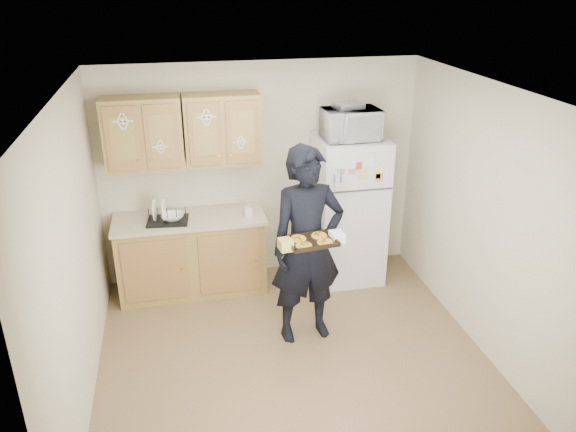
# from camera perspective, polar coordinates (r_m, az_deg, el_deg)

# --- Properties ---
(floor) EXTENTS (3.60, 3.60, 0.00)m
(floor) POSITION_cam_1_polar(r_m,az_deg,el_deg) (5.47, 0.61, -14.26)
(floor) COLOR brown
(floor) RESTS_ON ground
(ceiling) EXTENTS (3.60, 3.60, 0.00)m
(ceiling) POSITION_cam_1_polar(r_m,az_deg,el_deg) (4.41, 0.75, 12.38)
(ceiling) COLOR silver
(ceiling) RESTS_ON wall_back
(wall_back) EXTENTS (3.60, 0.04, 2.50)m
(wall_back) POSITION_cam_1_polar(r_m,az_deg,el_deg) (6.45, -2.81, 4.47)
(wall_back) COLOR beige
(wall_back) RESTS_ON floor
(wall_front) EXTENTS (3.60, 0.04, 2.50)m
(wall_front) POSITION_cam_1_polar(r_m,az_deg,el_deg) (3.34, 7.63, -15.71)
(wall_front) COLOR beige
(wall_front) RESTS_ON floor
(wall_left) EXTENTS (0.04, 3.60, 2.50)m
(wall_left) POSITION_cam_1_polar(r_m,az_deg,el_deg) (4.79, -20.91, -4.19)
(wall_left) COLOR beige
(wall_left) RESTS_ON floor
(wall_right) EXTENTS (0.04, 3.60, 2.50)m
(wall_right) POSITION_cam_1_polar(r_m,az_deg,el_deg) (5.46, 19.46, -0.56)
(wall_right) COLOR beige
(wall_right) RESTS_ON floor
(refrigerator) EXTENTS (0.75, 0.70, 1.70)m
(refrigerator) POSITION_cam_1_polar(r_m,az_deg,el_deg) (6.46, 6.14, 0.61)
(refrigerator) COLOR silver
(refrigerator) RESTS_ON floor
(base_cabinet) EXTENTS (1.60, 0.60, 0.86)m
(base_cabinet) POSITION_cam_1_polar(r_m,az_deg,el_deg) (6.41, -9.74, -3.98)
(base_cabinet) COLOR olive
(base_cabinet) RESTS_ON floor
(countertop) EXTENTS (1.64, 0.64, 0.04)m
(countertop) POSITION_cam_1_polar(r_m,az_deg,el_deg) (6.21, -10.02, -0.30)
(countertop) COLOR #B7AD8D
(countertop) RESTS_ON base_cabinet
(upper_cab_left) EXTENTS (0.80, 0.33, 0.75)m
(upper_cab_left) POSITION_cam_1_polar(r_m,az_deg,el_deg) (6.04, -14.53, 8.13)
(upper_cab_left) COLOR olive
(upper_cab_left) RESTS_ON wall_back
(upper_cab_right) EXTENTS (0.80, 0.33, 0.75)m
(upper_cab_right) POSITION_cam_1_polar(r_m,az_deg,el_deg) (6.05, -6.70, 8.76)
(upper_cab_right) COLOR olive
(upper_cab_right) RESTS_ON wall_back
(cereal_box) EXTENTS (0.20, 0.07, 0.32)m
(cereal_box) POSITION_cam_1_polar(r_m,az_deg,el_deg) (7.12, 9.27, -3.44)
(cereal_box) COLOR #E0D04F
(cereal_box) RESTS_ON floor
(person) EXTENTS (0.77, 0.55, 1.96)m
(person) POSITION_cam_1_polar(r_m,az_deg,el_deg) (5.30, 1.97, -3.10)
(person) COLOR black
(person) RESTS_ON floor
(baking_tray) EXTENTS (0.46, 0.36, 0.04)m
(baking_tray) POSITION_cam_1_polar(r_m,az_deg,el_deg) (4.94, 2.41, -2.62)
(baking_tray) COLOR black
(baking_tray) RESTS_ON person
(pizza_front_left) EXTENTS (0.14, 0.14, 0.02)m
(pizza_front_left) POSITION_cam_1_polar(r_m,az_deg,el_deg) (4.84, 1.62, -2.97)
(pizza_front_left) COLOR orange
(pizza_front_left) RESTS_ON baking_tray
(pizza_front_right) EXTENTS (0.14, 0.14, 0.02)m
(pizza_front_right) POSITION_cam_1_polar(r_m,az_deg,el_deg) (4.91, 3.79, -2.63)
(pizza_front_right) COLOR orange
(pizza_front_right) RESTS_ON baking_tray
(pizza_back_left) EXTENTS (0.14, 0.14, 0.02)m
(pizza_back_left) POSITION_cam_1_polar(r_m,az_deg,el_deg) (4.96, 1.05, -2.28)
(pizza_back_left) COLOR orange
(pizza_back_left) RESTS_ON baking_tray
(pizza_back_right) EXTENTS (0.14, 0.14, 0.02)m
(pizza_back_right) POSITION_cam_1_polar(r_m,az_deg,el_deg) (5.03, 3.18, -1.95)
(pizza_back_right) COLOR orange
(pizza_back_right) RESTS_ON baking_tray
(microwave) EXTENTS (0.61, 0.43, 0.33)m
(microwave) POSITION_cam_1_polar(r_m,az_deg,el_deg) (6.09, 6.41, 9.24)
(microwave) COLOR silver
(microwave) RESTS_ON refrigerator
(foil_pan) EXTENTS (0.33, 0.26, 0.06)m
(foil_pan) POSITION_cam_1_polar(r_m,az_deg,el_deg) (6.06, 6.16, 11.10)
(foil_pan) COLOR #B0B0B7
(foil_pan) RESTS_ON microwave
(dish_rack) EXTENTS (0.46, 0.36, 0.17)m
(dish_rack) POSITION_cam_1_polar(r_m,az_deg,el_deg) (6.11, -12.17, 0.18)
(dish_rack) COLOR black
(dish_rack) RESTS_ON countertop
(bowl) EXTENTS (0.25, 0.25, 0.06)m
(bowl) POSITION_cam_1_polar(r_m,az_deg,el_deg) (6.12, -11.64, -0.08)
(bowl) COLOR white
(bowl) RESTS_ON dish_rack
(soap_bottle) EXTENTS (0.08, 0.08, 0.17)m
(soap_bottle) POSITION_cam_1_polar(r_m,az_deg,el_deg) (6.10, -4.07, 0.65)
(soap_bottle) COLOR silver
(soap_bottle) RESTS_ON countertop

